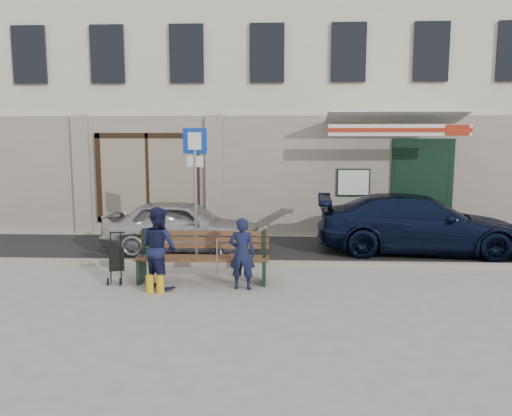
# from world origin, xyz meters

# --- Properties ---
(ground) EXTENTS (80.00, 80.00, 0.00)m
(ground) POSITION_xyz_m (0.00, 0.00, 0.00)
(ground) COLOR #9E9991
(ground) RESTS_ON ground
(asphalt_lane) EXTENTS (60.00, 3.20, 0.01)m
(asphalt_lane) POSITION_xyz_m (0.00, 3.10, 0.01)
(asphalt_lane) COLOR #282828
(asphalt_lane) RESTS_ON ground
(curb) EXTENTS (60.00, 0.18, 0.12)m
(curb) POSITION_xyz_m (0.00, 1.50, 0.06)
(curb) COLOR #9E9384
(curb) RESTS_ON ground
(building) EXTENTS (20.00, 8.27, 10.00)m
(building) POSITION_xyz_m (0.01, 8.45, 4.97)
(building) COLOR beige
(building) RESTS_ON ground
(car_silver) EXTENTS (3.67, 1.66, 1.22)m
(car_silver) POSITION_xyz_m (-1.88, 2.79, 0.61)
(car_silver) COLOR #B5B4B9
(car_silver) RESTS_ON ground
(car_navy) EXTENTS (4.72, 2.21, 1.33)m
(car_navy) POSITION_xyz_m (3.52, 3.00, 0.67)
(car_navy) COLOR black
(car_navy) RESTS_ON ground
(parking_sign) EXTENTS (0.51, 0.16, 2.81)m
(parking_sign) POSITION_xyz_m (-1.40, 1.80, 1.90)
(parking_sign) COLOR gray
(parking_sign) RESTS_ON ground
(bench) EXTENTS (2.40, 1.17, 0.98)m
(bench) POSITION_xyz_m (-1.10, 0.37, 0.46)
(bench) COLOR brown
(bench) RESTS_ON ground
(man) EXTENTS (0.49, 0.35, 1.26)m
(man) POSITION_xyz_m (-0.30, -0.02, 0.63)
(man) COLOR #141937
(man) RESTS_ON ground
(woman) EXTENTS (0.88, 0.86, 1.43)m
(woman) POSITION_xyz_m (-1.75, 0.00, 0.72)
(woman) COLOR #151A39
(woman) RESTS_ON ground
(stroller) EXTENTS (0.31, 0.41, 0.91)m
(stroller) POSITION_xyz_m (-2.60, 0.27, 0.40)
(stroller) COLOR black
(stroller) RESTS_ON ground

